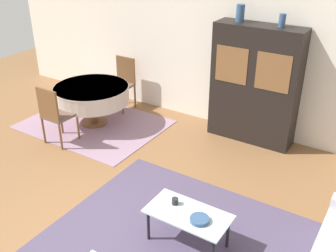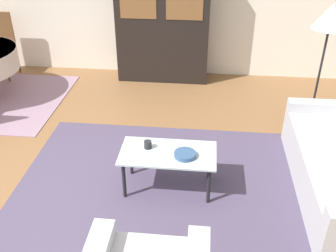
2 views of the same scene
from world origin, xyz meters
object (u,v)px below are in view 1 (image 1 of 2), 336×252
coffee_table (188,217)px  dining_chair_far (123,80)px  vase_short (282,21)px  dining_table (92,94)px  dining_chair_near (54,112)px  vase_tall (240,13)px  display_cabinet (255,85)px  cup (175,201)px  bowl (199,220)px

coffee_table → dining_chair_far: bearing=138.7°
vase_short → dining_table: bearing=-160.8°
dining_chair_near → vase_tall: (2.31, 1.94, 1.52)m
dining_chair_far → display_cabinet: bearing=-177.0°
display_cabinet → dining_table: display_cabinet is taller
dining_chair_near → dining_chair_far: bearing=90.0°
dining_chair_near → cup: dining_chair_near is taller
display_cabinet → cup: bearing=-86.7°
dining_chair_far → bowl: dining_chair_far is taller
display_cabinet → dining_chair_near: 3.33m
dining_chair_far → vase_tall: vase_tall is taller
cup → bowl: cup is taller
dining_table → cup: dining_table is taller
dining_chair_far → vase_short: size_ratio=5.08×
coffee_table → dining_chair_far: (-3.04, 2.68, 0.19)m
coffee_table → bowl: bowl is taller
coffee_table → display_cabinet: 2.90m
coffee_table → dining_chair_near: bearing=164.0°
display_cabinet → dining_chair_near: bearing=-144.0°
dining_chair_near → bowl: size_ratio=4.73×
cup → vase_tall: bearing=100.6°
coffee_table → vase_tall: (-0.73, 2.82, 1.71)m
display_cabinet → cup: size_ratio=25.30×
vase_tall → display_cabinet: bearing=-0.1°
cup → coffee_table: bearing=-16.0°
dining_table → vase_tall: size_ratio=4.96×
dining_table → bowl: 3.70m
dining_chair_near → bowl: dining_chair_near is taller
dining_table → cup: bearing=-31.2°
coffee_table → bowl: bearing=-16.3°
dining_table → display_cabinet: bearing=21.3°
coffee_table → dining_chair_near: (-3.04, 0.87, 0.19)m
dining_table → vase_short: bearing=19.2°
dining_chair_near → vase_tall: bearing=40.0°
display_cabinet → vase_short: vase_short is taller
vase_short → dining_chair_near: bearing=-146.9°
dining_table → dining_chair_near: 0.90m
coffee_table → vase_short: size_ratio=4.77×
display_cabinet → bowl: (0.54, -2.87, -0.52)m
coffee_table → bowl: size_ratio=4.45×
coffee_table → dining_chair_near: 3.17m
vase_short → bowl: bearing=-85.4°
coffee_table → dining_table: bearing=149.7°
coffee_table → dining_table: (-3.04, 1.77, 0.20)m
coffee_table → display_cabinet: display_cabinet is taller
coffee_table → display_cabinet: size_ratio=0.48×
cup → display_cabinet: bearing=93.3°
display_cabinet → vase_tall: size_ratio=7.21×
vase_tall → cup: bearing=-79.4°
vase_short → cup: bearing=-93.2°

